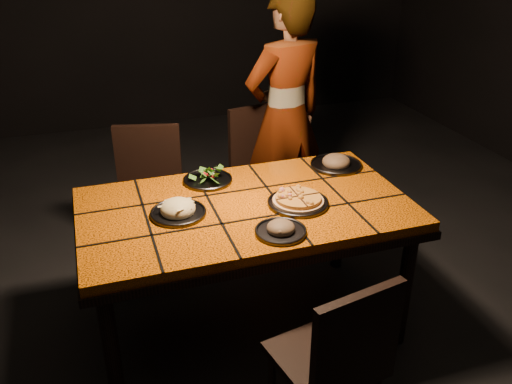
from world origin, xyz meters
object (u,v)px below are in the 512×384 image
object	(u,v)px
chair_near	(338,357)
chair_far_right	(262,163)
chair_far_left	(149,189)
diner	(285,117)
plate_pizza	(298,201)
plate_pasta	(178,210)
dining_table	(246,218)

from	to	relation	value
chair_near	chair_far_right	distance (m)	1.84
chair_far_left	diner	bearing A→B (deg)	21.98
chair_near	diner	world-z (taller)	diner
chair_near	chair_far_right	world-z (taller)	chair_far_right
chair_far_right	plate_pizza	xyz separation A→B (m)	(-0.18, -1.06, 0.26)
plate_pasta	chair_near	bearing A→B (deg)	-61.97
dining_table	chair_near	world-z (taller)	chair_near
chair_near	plate_pizza	bearing A→B (deg)	-110.96
plate_pizza	plate_pasta	distance (m)	0.58
chair_far_left	plate_pizza	size ratio (longest dim) A/B	2.96
chair_near	chair_far_left	bearing A→B (deg)	-84.53
diner	chair_near	bearing A→B (deg)	60.63
chair_near	dining_table	bearing A→B (deg)	-93.39
diner	plate_pizza	size ratio (longest dim) A/B	5.54
dining_table	chair_far_right	world-z (taller)	chair_far_right
chair_far_left	diner	distance (m)	1.00
dining_table	diner	xyz separation A→B (m)	(0.57, 0.94, 0.16)
dining_table	plate_pasta	world-z (taller)	plate_pasta
chair_far_right	plate_pizza	world-z (taller)	chair_far_right
chair_far_left	plate_pizza	xyz separation A→B (m)	(0.62, -0.89, 0.26)
chair_far_left	chair_near	bearing A→B (deg)	-59.39
chair_far_left	plate_pasta	world-z (taller)	chair_far_left
chair_near	plate_pizza	world-z (taller)	chair_near
chair_near	plate_pasta	bearing A→B (deg)	-73.04
dining_table	diner	size ratio (longest dim) A/B	0.97
diner	plate_pizza	xyz separation A→B (m)	(-0.32, -1.02, -0.07)
plate_pizza	plate_pasta	xyz separation A→B (m)	(-0.58, 0.08, 0.01)
dining_table	plate_pasta	xyz separation A→B (m)	(-0.33, 0.00, 0.10)
dining_table	chair_near	xyz separation A→B (m)	(0.11, -0.83, -0.19)
plate_pizza	dining_table	bearing A→B (deg)	161.60
chair_near	plate_pizza	distance (m)	0.82
chair_far_left	plate_pizza	world-z (taller)	chair_far_left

